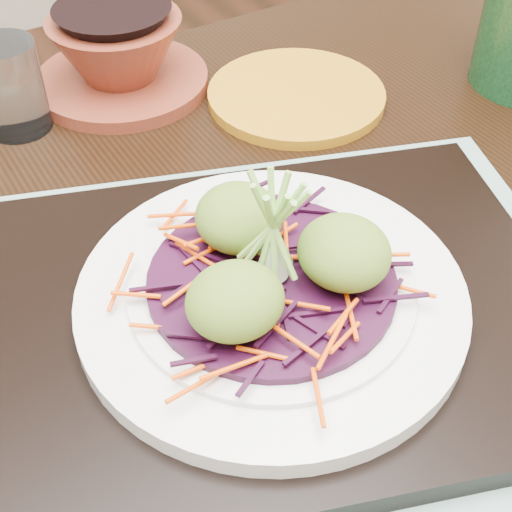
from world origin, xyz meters
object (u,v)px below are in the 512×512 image
water_glass (11,87)px  yellow_plate (296,95)px  white_plate (271,294)px  serving_tray (271,312)px  dining_table (189,363)px  terracotta_bowl_set (119,57)px

water_glass → yellow_plate: (0.25, -0.10, -0.04)m
white_plate → water_glass: bearing=101.9°
serving_tray → white_plate: (0.00, -0.00, 0.02)m
white_plate → dining_table: bearing=119.9°
water_glass → yellow_plate: bearing=-21.1°
terracotta_bowl_set → yellow_plate: bearing=-39.6°
dining_table → water_glass: bearing=96.9°
serving_tray → white_plate: white_plate is taller
water_glass → yellow_plate: size_ratio=0.48×
dining_table → water_glass: 0.31m
water_glass → white_plate: bearing=-78.1°
water_glass → terracotta_bowl_set: (0.11, 0.02, -0.01)m
dining_table → terracotta_bowl_set: bearing=74.3°
dining_table → white_plate: size_ratio=4.18×
dining_table → white_plate: bearing=-60.1°
dining_table → yellow_plate: (0.22, 0.17, 0.10)m
serving_tray → water_glass: 0.35m
serving_tray → water_glass: size_ratio=4.69×
white_plate → yellow_plate: bearing=52.7°
white_plate → water_glass: (-0.07, 0.34, 0.01)m
yellow_plate → white_plate: bearing=-127.3°
white_plate → terracotta_bowl_set: terracotta_bowl_set is taller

